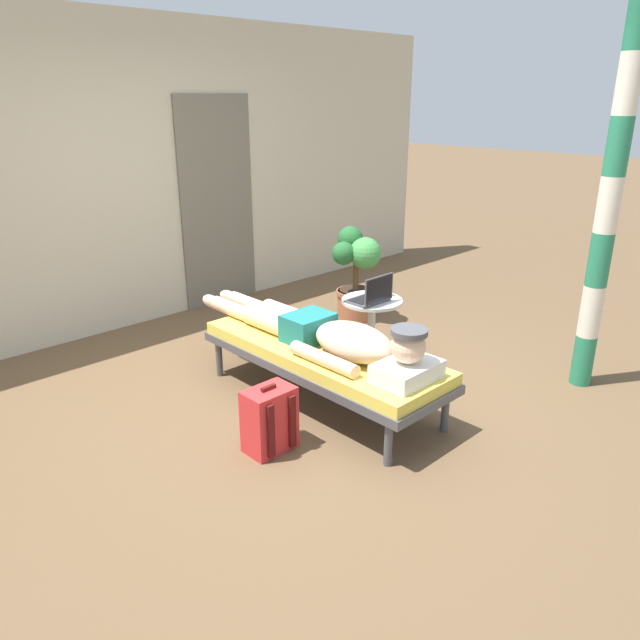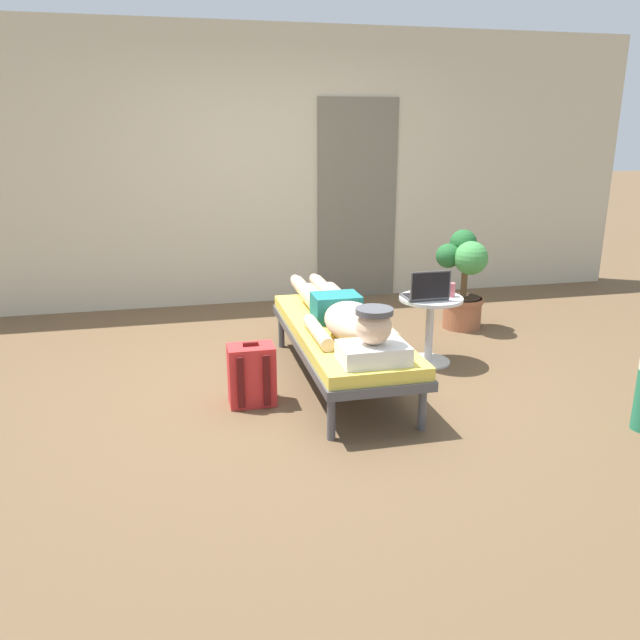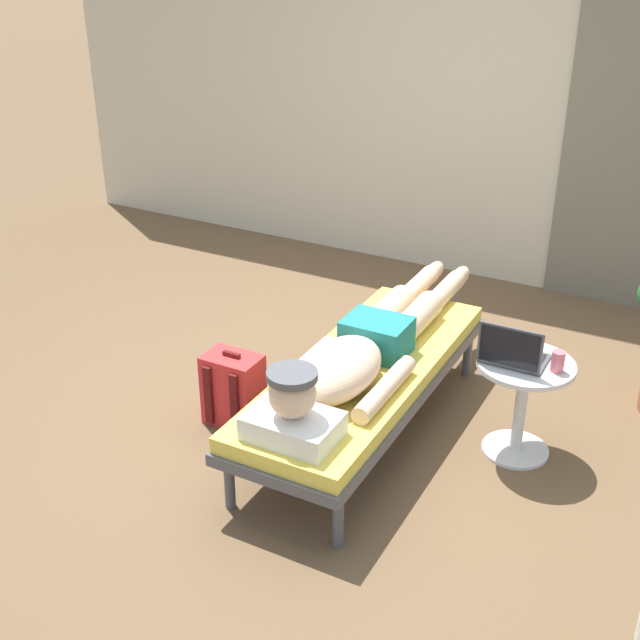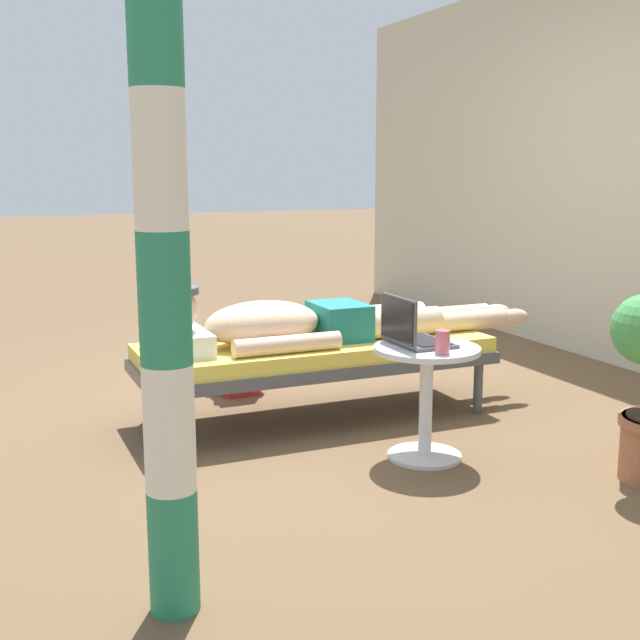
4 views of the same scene
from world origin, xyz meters
The scene contains 9 objects.
ground_plane centered at (0.00, 0.00, 0.00)m, with size 40.00×40.00×0.00m, color brown.
house_wall_back centered at (0.19, 2.35, 1.35)m, with size 7.60×0.20×2.70m, color beige.
house_door_panel centered at (0.98, 2.24, 1.02)m, with size 0.84×0.03×2.04m, color #6D6759.
lounge_chair centered at (0.19, -0.06, 0.35)m, with size 0.66×1.88×0.42m.
person_reclining centered at (0.19, -0.12, 0.52)m, with size 0.53×2.17×0.33m.
side_table centered at (0.95, 0.16, 0.36)m, with size 0.48×0.48×0.52m.
laptop centered at (0.89, 0.11, 0.58)m, with size 0.31×0.24×0.23m.
drink_glass centered at (1.10, 0.14, 0.58)m, with size 0.06×0.06×0.10m, color #D86672.
backpack centered at (-0.47, -0.29, 0.20)m, with size 0.30×0.26×0.42m.
Camera 3 is at (1.71, -3.38, 2.49)m, focal length 46.17 mm.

